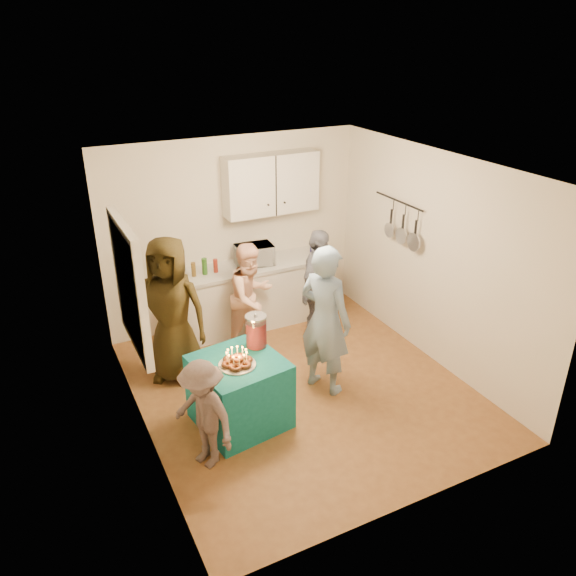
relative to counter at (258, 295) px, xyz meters
name	(u,v)px	position (x,y,z in m)	size (l,w,h in m)	color
floor	(301,388)	(-0.20, -1.70, -0.43)	(4.00, 4.00, 0.00)	brown
ceiling	(304,168)	(-0.20, -1.70, 2.17)	(4.00, 4.00, 0.00)	white
back_wall	(234,232)	(-0.20, 0.30, 0.87)	(3.60, 3.60, 0.00)	silver
left_wall	(135,324)	(-2.00, -1.70, 0.87)	(4.00, 4.00, 0.00)	silver
right_wall	(434,259)	(1.60, -1.70, 0.87)	(4.00, 4.00, 0.00)	silver
window_night	(128,287)	(-1.97, -1.40, 1.12)	(0.04, 1.00, 1.20)	black
counter	(258,295)	(0.00, 0.00, 0.00)	(2.20, 0.58, 0.86)	white
countertop	(257,265)	(0.00, 0.00, 0.46)	(2.24, 0.62, 0.05)	beige
upper_cabinet	(271,184)	(0.30, 0.15, 1.52)	(1.30, 0.30, 0.80)	white
pot_rack	(396,220)	(1.52, -1.00, 1.17)	(0.12, 1.00, 0.60)	black
microwave	(254,255)	(-0.04, 0.00, 0.62)	(0.50, 0.34, 0.27)	white
party_table	(240,392)	(-1.07, -1.95, -0.05)	(0.85, 0.85, 0.76)	#106B6D
donut_cake	(237,358)	(-1.11, -2.02, 0.42)	(0.38, 0.38, 0.18)	#381C0C
punch_jar	(256,332)	(-0.78, -1.75, 0.50)	(0.22, 0.22, 0.34)	red
man_birthday	(325,320)	(0.04, -1.79, 0.46)	(0.65, 0.43, 1.77)	#86A4C3
woman_back_left	(171,310)	(-1.43, -0.79, 0.46)	(0.87, 0.57, 1.78)	#504016
woman_back_center	(251,297)	(-0.33, -0.56, 0.29)	(0.70, 0.55, 1.44)	#FFA285
woman_back_right	(317,288)	(0.50, -0.80, 0.35)	(0.92, 0.38, 1.56)	black
child_near_left	(203,415)	(-1.60, -2.38, 0.14)	(0.73, 0.42, 1.13)	#534443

